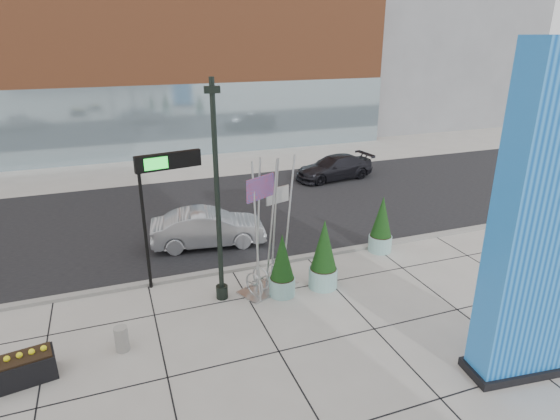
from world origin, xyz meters
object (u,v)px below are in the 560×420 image
object	(u,v)px
blue_pylon	(541,230)
public_art_sculpture	(268,256)
overhead_street_sign	(165,174)
concrete_bollard	(122,339)
car_silver_mid	(208,228)
lamp_post	(218,216)

from	to	relation	value
blue_pylon	public_art_sculpture	xyz separation A→B (m)	(-4.54, 6.14, -2.73)
public_art_sculpture	overhead_street_sign	distance (m)	4.30
blue_pylon	concrete_bollard	xyz separation A→B (m)	(-9.38, 4.36, -3.57)
car_silver_mid	concrete_bollard	bearing A→B (deg)	155.72
blue_pylon	concrete_bollard	bearing A→B (deg)	161.66
lamp_post	concrete_bollard	size ratio (longest dim) A/B	9.78
lamp_post	concrete_bollard	world-z (taller)	lamp_post
concrete_bollard	overhead_street_sign	distance (m)	5.18
car_silver_mid	blue_pylon	bearing A→B (deg)	-143.53
concrete_bollard	car_silver_mid	size ratio (longest dim) A/B	0.16
car_silver_mid	public_art_sculpture	bearing A→B (deg)	-156.95
concrete_bollard	car_silver_mid	xyz separation A→B (m)	(3.69, 5.94, 0.39)
public_art_sculpture	overhead_street_sign	xyz separation A→B (m)	(-2.98, 1.46, 2.75)
blue_pylon	car_silver_mid	xyz separation A→B (m)	(-5.69, 10.30, -3.18)
blue_pylon	lamp_post	world-z (taller)	blue_pylon
public_art_sculpture	car_silver_mid	world-z (taller)	public_art_sculpture
concrete_bollard	car_silver_mid	world-z (taller)	car_silver_mid
lamp_post	concrete_bollard	xyz separation A→B (m)	(-3.21, -1.72, -2.52)
concrete_bollard	car_silver_mid	distance (m)	7.01
lamp_post	public_art_sculpture	size ratio (longest dim) A/B	1.54
public_art_sculpture	concrete_bollard	world-z (taller)	public_art_sculpture
lamp_post	concrete_bollard	bearing A→B (deg)	-151.79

